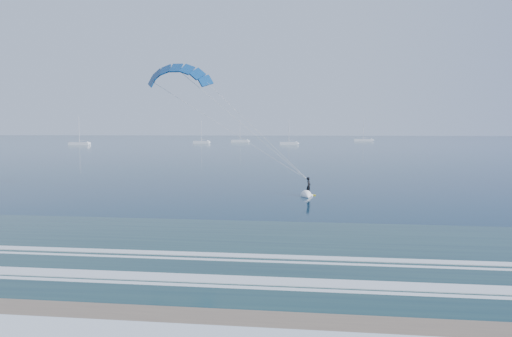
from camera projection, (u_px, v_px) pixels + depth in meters
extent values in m
plane|color=#072B41|center=(49.00, 326.00, 16.06)|extent=(900.00, 900.00, 0.00)
cube|color=#1E423F|center=(135.00, 261.00, 23.97)|extent=(600.00, 22.00, 0.03)
cube|color=white|center=(71.00, 308.00, 17.54)|extent=(600.00, 0.90, 0.07)
cube|color=white|center=(115.00, 275.00, 21.50)|extent=(600.00, 1.10, 0.07)
cube|color=white|center=(145.00, 253.00, 25.46)|extent=(600.00, 0.70, 0.07)
cube|color=white|center=(41.00, 329.00, 15.56)|extent=(600.00, 2.00, 0.02)
cube|color=gold|center=(309.00, 195.00, 47.59)|extent=(1.48, 0.48, 0.08)
imported|color=black|center=(309.00, 186.00, 47.50)|extent=(0.56, 0.74, 1.82)
cone|color=white|center=(307.00, 196.00, 46.31)|extent=(1.31, 1.74, 1.10)
cube|color=white|center=(80.00, 144.00, 194.07)|extent=(8.88, 2.40, 1.20)
cylinder|color=silver|center=(79.00, 130.00, 193.55)|extent=(0.18, 0.18, 10.85)
cylinder|color=silver|center=(82.00, 140.00, 193.81)|extent=(2.60, 0.12, 0.12)
cube|color=white|center=(201.00, 142.00, 214.67)|extent=(7.61, 2.40, 1.20)
cylinder|color=silver|center=(201.00, 131.00, 214.21)|extent=(0.18, 0.18, 9.41)
cylinder|color=silver|center=(204.00, 139.00, 214.41)|extent=(2.60, 0.12, 0.12)
cube|color=white|center=(240.00, 141.00, 235.63)|extent=(9.14, 2.40, 1.20)
cylinder|color=silver|center=(240.00, 129.00, 235.09)|extent=(0.18, 0.18, 11.07)
cylinder|color=silver|center=(242.00, 138.00, 235.37)|extent=(2.60, 0.12, 0.12)
cube|color=white|center=(289.00, 143.00, 197.72)|extent=(7.70, 2.40, 1.20)
cylinder|color=silver|center=(289.00, 131.00, 197.25)|extent=(0.18, 0.18, 9.63)
cylinder|color=silver|center=(292.00, 140.00, 197.46)|extent=(2.60, 0.12, 0.12)
cube|color=white|center=(363.00, 140.00, 255.29)|extent=(10.18, 2.40, 1.20)
cylinder|color=silver|center=(363.00, 128.00, 254.70)|extent=(0.18, 0.18, 12.44)
cylinder|color=silver|center=(365.00, 138.00, 255.03)|extent=(2.60, 0.12, 0.12)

